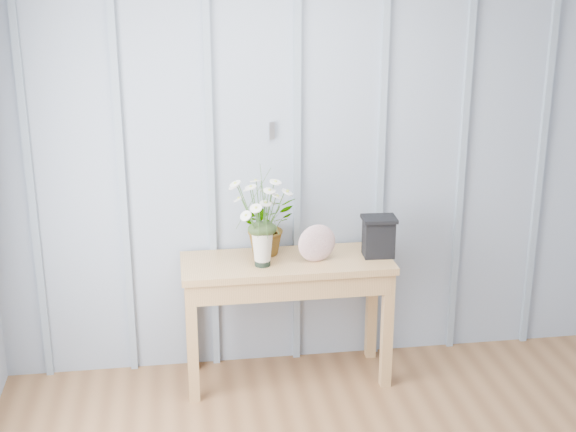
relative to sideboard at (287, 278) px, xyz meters
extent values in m
cube|color=#919FB3|center=(0.35, 0.25, 0.61)|extent=(4.00, 0.01, 2.50)
cube|color=silver|center=(-0.05, 0.24, 0.81)|extent=(0.03, 0.01, 0.10)
cube|color=#8092A3|center=(-1.40, 0.24, 0.61)|extent=(0.04, 0.03, 2.50)
cube|color=#8092A3|center=(-0.90, 0.24, 0.61)|extent=(0.04, 0.03, 2.50)
cube|color=#8092A3|center=(-0.40, 0.24, 0.61)|extent=(0.04, 0.03, 2.50)
cube|color=#8092A3|center=(0.10, 0.24, 0.61)|extent=(0.04, 0.03, 2.50)
cube|color=#8092A3|center=(0.60, 0.24, 0.61)|extent=(0.04, 0.03, 2.50)
cube|color=#8092A3|center=(1.10, 0.24, 0.61)|extent=(0.04, 0.03, 2.50)
cube|color=#8092A3|center=(1.60, 0.24, 0.61)|extent=(0.04, 0.03, 2.50)
cube|color=#A9804D|center=(0.00, 0.00, 0.09)|extent=(1.20, 0.45, 0.04)
cube|color=#A9804D|center=(0.00, 0.00, 0.01)|extent=(1.13, 0.42, 0.12)
cube|color=#A9804D|center=(-0.56, -0.18, -0.28)|extent=(0.06, 0.06, 0.71)
cube|color=#A9804D|center=(0.55, -0.18, -0.28)|extent=(0.06, 0.06, 0.71)
cube|color=#A9804D|center=(-0.56, 0.18, -0.28)|extent=(0.06, 0.06, 0.71)
cube|color=#A9804D|center=(0.55, 0.18, -0.28)|extent=(0.06, 0.06, 0.71)
cylinder|color=black|center=(-0.15, -0.06, 0.14)|extent=(0.09, 0.09, 0.06)
cone|color=beige|center=(-0.15, -0.06, 0.23)|extent=(0.13, 0.13, 0.21)
ellipsoid|color=#213417|center=(-0.15, -0.06, 0.33)|extent=(0.16, 0.13, 0.08)
imported|color=#213417|center=(-0.10, 0.13, 0.29)|extent=(0.39, 0.37, 0.34)
ellipsoid|color=#955266|center=(0.16, -0.05, 0.22)|extent=(0.23, 0.09, 0.22)
cube|color=black|center=(0.53, -0.01, 0.22)|extent=(0.18, 0.14, 0.21)
cube|color=black|center=(0.53, -0.01, 0.34)|extent=(0.20, 0.16, 0.02)
camera|label=1|loc=(-0.62, -4.20, 1.79)|focal=50.00mm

